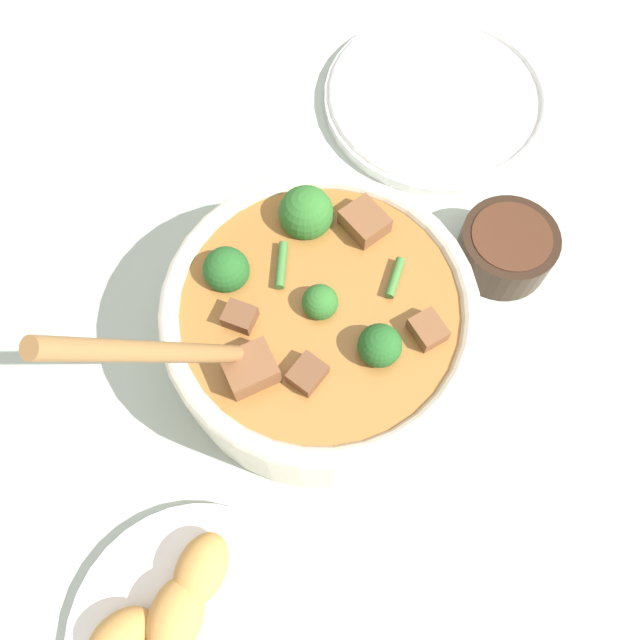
{
  "coord_description": "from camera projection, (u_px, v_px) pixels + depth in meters",
  "views": [
    {
      "loc": [
        -0.09,
        -0.17,
        0.5
      ],
      "look_at": [
        0.0,
        0.0,
        0.06
      ],
      "focal_mm": 35.0,
      "sensor_mm": 36.0,
      "label": 1
    }
  ],
  "objects": [
    {
      "name": "ground_plane",
      "position": [
        320.0,
        346.0,
        0.54
      ],
      "size": [
        4.0,
        4.0,
        0.0
      ],
      "primitive_type": "plane",
      "color": "#ADBCAD"
    },
    {
      "name": "stew_bowl",
      "position": [
        319.0,
        322.0,
        0.49
      ],
      "size": [
        0.28,
        0.24,
        0.25
      ],
      "color": "beige",
      "rests_on": "ground_plane"
    },
    {
      "name": "condiment_bowl",
      "position": [
        506.0,
        246.0,
        0.55
      ],
      "size": [
        0.08,
        0.08,
        0.04
      ],
      "color": "black",
      "rests_on": "ground_plane"
    },
    {
      "name": "empty_plate",
      "position": [
        439.0,
        97.0,
        0.64
      ],
      "size": [
        0.23,
        0.23,
        0.02
      ],
      "color": "white",
      "rests_on": "ground_plane"
    },
    {
      "name": "food_plate",
      "position": [
        181.0,
        634.0,
        0.43
      ],
      "size": [
        0.18,
        0.18,
        0.05
      ],
      "color": "white",
      "rests_on": "ground_plane"
    }
  ]
}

